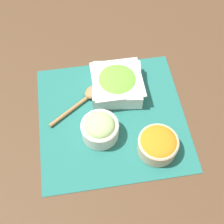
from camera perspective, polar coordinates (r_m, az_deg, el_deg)
ground_plane at (r=1.00m, az=0.00°, el=-1.02°), size 3.00×3.00×0.00m
placemat at (r=1.00m, az=0.00°, el=-0.96°), size 0.46×0.45×0.00m
cucumber_bowl at (r=0.93m, az=-2.23°, el=-2.95°), size 0.11×0.11×0.08m
carrot_bowl at (r=0.92m, az=8.41°, el=-5.80°), size 0.12×0.12×0.07m
lettuce_bowl at (r=1.03m, az=0.94°, el=5.27°), size 0.18×0.18×0.07m
wooden_spoon at (r=1.03m, az=-4.48°, el=2.87°), size 0.19×0.15×0.03m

